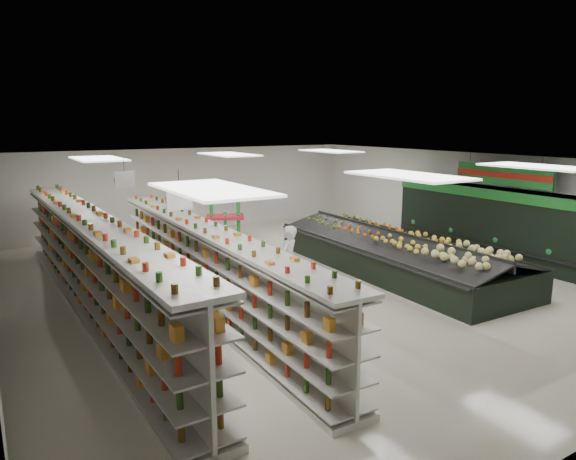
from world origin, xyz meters
TOP-DOWN VIEW (x-y plane):
  - floor at (0.00, 0.00)m, footprint 16.00×16.00m
  - ceiling at (0.00, 0.00)m, footprint 14.00×16.00m
  - wall_back at (0.00, 8.00)m, footprint 14.00×0.02m
  - wall_right at (7.00, 0.00)m, footprint 0.02×16.00m
  - produce_wall_case at (6.53, -1.50)m, footprint 0.93×8.00m
  - aisle_sign_near at (-3.80, -2.00)m, footprint 0.52×0.06m
  - aisle_sign_far at (-3.80, 2.00)m, footprint 0.52×0.06m
  - hortifruti_banner at (6.25, -1.50)m, footprint 0.12×3.20m
  - gondola_left at (-4.99, 0.35)m, footprint 1.25×12.43m
  - gondola_center at (-2.77, -0.71)m, footprint 0.99×10.91m
  - produce_island at (2.94, -0.59)m, footprint 3.05×7.95m
  - soda_endcap at (0.42, 5.36)m, footprint 1.55×1.34m
  - shopper_main at (-0.81, -0.95)m, footprint 0.77×0.71m
  - shopper_background at (-4.20, 3.96)m, footprint 0.63×0.85m

SIDE VIEW (x-z plane):
  - floor at x=0.00m, z-range 0.00..0.00m
  - produce_island at x=2.94m, z-range -0.05..1.12m
  - shopper_background at x=-4.20m, z-range 0.00..1.56m
  - soda_endcap at x=0.42m, z-range -0.03..1.64m
  - gondola_center at x=-2.77m, z-range -0.08..1.81m
  - shopper_main at x=-0.81m, z-range 0.00..1.76m
  - gondola_left at x=-4.99m, z-range -0.09..2.06m
  - produce_wall_case at x=6.53m, z-range 0.14..2.34m
  - wall_back at x=0.00m, z-range 0.00..3.20m
  - wall_right at x=7.00m, z-range 0.00..3.20m
  - hortifruti_banner at x=6.25m, z-range 2.18..3.13m
  - aisle_sign_near at x=-3.80m, z-range 2.38..3.13m
  - aisle_sign_far at x=-3.80m, z-range 2.38..3.13m
  - ceiling at x=0.00m, z-range 3.19..3.21m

